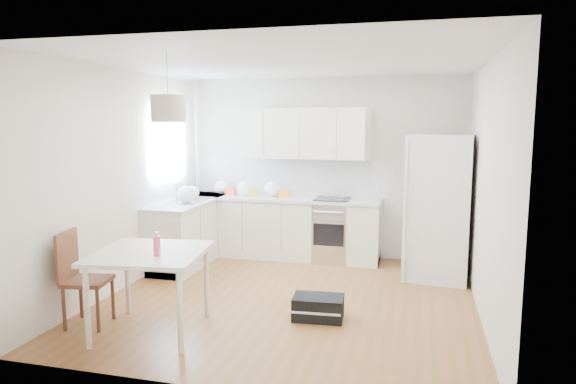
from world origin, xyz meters
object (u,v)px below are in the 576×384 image
(gym_bag, at_px, (318,308))
(dining_table, at_px, (150,261))
(dining_chair, at_px, (88,279))
(refrigerator, at_px, (441,206))

(gym_bag, bearing_deg, dining_table, -158.38)
(dining_chair, xyz_separation_m, gym_bag, (2.23, 0.74, -0.36))
(refrigerator, bearing_deg, dining_chair, -136.79)
(refrigerator, height_order, gym_bag, refrigerator)
(refrigerator, relative_size, dining_table, 1.62)
(dining_chair, bearing_deg, dining_table, -9.26)
(dining_table, height_order, gym_bag, dining_table)
(refrigerator, relative_size, dining_chair, 1.95)
(dining_table, bearing_deg, dining_chair, 172.31)
(dining_table, xyz_separation_m, gym_bag, (1.52, 0.74, -0.60))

